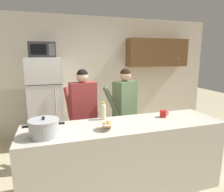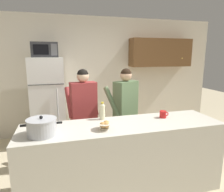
{
  "view_description": "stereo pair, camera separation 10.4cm",
  "coord_description": "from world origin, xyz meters",
  "px_view_note": "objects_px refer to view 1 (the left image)",
  "views": [
    {
      "loc": [
        -0.87,
        -2.21,
        1.76
      ],
      "look_at": [
        0.0,
        0.55,
        1.17
      ],
      "focal_mm": 31.97,
      "sensor_mm": 36.0,
      "label": 1
    },
    {
      "loc": [
        -0.77,
        -2.24,
        1.76
      ],
      "look_at": [
        0.0,
        0.55,
        1.17
      ],
      "focal_mm": 31.97,
      "sensor_mm": 36.0,
      "label": 2
    }
  ],
  "objects_px": {
    "microwave": "(42,50)",
    "bread_bowl": "(107,125)",
    "person_by_sink": "(125,105)",
    "refrigerator": "(46,102)",
    "person_near_pot": "(83,108)",
    "bottle_near_edge": "(103,111)",
    "cooking_pot": "(44,128)",
    "coffee_mug": "(163,114)"
  },
  "relations": [
    {
      "from": "person_by_sink",
      "to": "cooking_pot",
      "type": "distance_m",
      "value": 1.49
    },
    {
      "from": "refrigerator",
      "to": "bottle_near_edge",
      "type": "height_order",
      "value": "refrigerator"
    },
    {
      "from": "refrigerator",
      "to": "microwave",
      "type": "xyz_separation_m",
      "value": [
        0.0,
        -0.02,
        1.0
      ]
    },
    {
      "from": "person_by_sink",
      "to": "refrigerator",
      "type": "bearing_deg",
      "value": 138.16
    },
    {
      "from": "refrigerator",
      "to": "cooking_pot",
      "type": "xyz_separation_m",
      "value": [
        0.01,
        -1.95,
        0.15
      ]
    },
    {
      "from": "person_by_sink",
      "to": "bottle_near_edge",
      "type": "xyz_separation_m",
      "value": [
        -0.49,
        -0.48,
        0.07
      ]
    },
    {
      "from": "cooking_pot",
      "to": "bottle_near_edge",
      "type": "height_order",
      "value": "bottle_near_edge"
    },
    {
      "from": "person_by_sink",
      "to": "cooking_pot",
      "type": "xyz_separation_m",
      "value": [
        -1.23,
        -0.84,
        0.05
      ]
    },
    {
      "from": "person_by_sink",
      "to": "bread_bowl",
      "type": "xyz_separation_m",
      "value": [
        -0.55,
        -0.86,
        0.01
      ]
    },
    {
      "from": "bottle_near_edge",
      "to": "microwave",
      "type": "bearing_deg",
      "value": 115.65
    },
    {
      "from": "refrigerator",
      "to": "bottle_near_edge",
      "type": "xyz_separation_m",
      "value": [
        0.75,
        -1.59,
        0.17
      ]
    },
    {
      "from": "refrigerator",
      "to": "person_near_pot",
      "type": "xyz_separation_m",
      "value": [
        0.57,
        -1.06,
        0.1
      ]
    },
    {
      "from": "person_near_pot",
      "to": "person_by_sink",
      "type": "xyz_separation_m",
      "value": [
        0.67,
        -0.05,
        0.0
      ]
    },
    {
      "from": "microwave",
      "to": "coffee_mug",
      "type": "xyz_separation_m",
      "value": [
        1.58,
        -1.72,
        -0.9
      ]
    },
    {
      "from": "coffee_mug",
      "to": "bottle_near_edge",
      "type": "xyz_separation_m",
      "value": [
        -0.82,
        0.15,
        0.07
      ]
    },
    {
      "from": "microwave",
      "to": "bread_bowl",
      "type": "bearing_deg",
      "value": -70.32
    },
    {
      "from": "bread_bowl",
      "to": "bottle_near_edge",
      "type": "bearing_deg",
      "value": 81.46
    },
    {
      "from": "cooking_pot",
      "to": "bread_bowl",
      "type": "bearing_deg",
      "value": -1.48
    },
    {
      "from": "coffee_mug",
      "to": "person_near_pot",
      "type": "bearing_deg",
      "value": 145.82
    },
    {
      "from": "person_near_pot",
      "to": "person_by_sink",
      "type": "distance_m",
      "value": 0.67
    },
    {
      "from": "cooking_pot",
      "to": "person_near_pot",
      "type": "bearing_deg",
      "value": 57.91
    },
    {
      "from": "person_near_pot",
      "to": "coffee_mug",
      "type": "xyz_separation_m",
      "value": [
        1.01,
        -0.68,
        0.0
      ]
    },
    {
      "from": "refrigerator",
      "to": "microwave",
      "type": "relative_size",
      "value": 3.59
    },
    {
      "from": "person_by_sink",
      "to": "bottle_near_edge",
      "type": "distance_m",
      "value": 0.69
    },
    {
      "from": "bottle_near_edge",
      "to": "cooking_pot",
      "type": "bearing_deg",
      "value": -154.11
    },
    {
      "from": "microwave",
      "to": "person_by_sink",
      "type": "bearing_deg",
      "value": -41.28
    },
    {
      "from": "person_by_sink",
      "to": "person_near_pot",
      "type": "bearing_deg",
      "value": 175.62
    },
    {
      "from": "refrigerator",
      "to": "cooking_pot",
      "type": "relative_size",
      "value": 4.05
    },
    {
      "from": "bottle_near_edge",
      "to": "person_near_pot",
      "type": "bearing_deg",
      "value": 109.12
    },
    {
      "from": "coffee_mug",
      "to": "bottle_near_edge",
      "type": "bearing_deg",
      "value": 169.53
    },
    {
      "from": "coffee_mug",
      "to": "bread_bowl",
      "type": "bearing_deg",
      "value": -165.51
    },
    {
      "from": "person_near_pot",
      "to": "bread_bowl",
      "type": "height_order",
      "value": "person_near_pot"
    },
    {
      "from": "person_near_pot",
      "to": "bottle_near_edge",
      "type": "xyz_separation_m",
      "value": [
        0.18,
        -0.53,
        0.07
      ]
    },
    {
      "from": "person_by_sink",
      "to": "bottle_near_edge",
      "type": "relative_size",
      "value": 6.57
    },
    {
      "from": "person_by_sink",
      "to": "cooking_pot",
      "type": "height_order",
      "value": "person_by_sink"
    },
    {
      "from": "person_near_pot",
      "to": "cooking_pot",
      "type": "distance_m",
      "value": 1.05
    },
    {
      "from": "person_near_pot",
      "to": "cooking_pot",
      "type": "height_order",
      "value": "person_near_pot"
    },
    {
      "from": "bread_bowl",
      "to": "bottle_near_edge",
      "type": "height_order",
      "value": "bottle_near_edge"
    },
    {
      "from": "cooking_pot",
      "to": "coffee_mug",
      "type": "height_order",
      "value": "cooking_pot"
    },
    {
      "from": "microwave",
      "to": "bottle_near_edge",
      "type": "bearing_deg",
      "value": -64.35
    },
    {
      "from": "microwave",
      "to": "bottle_near_edge",
      "type": "relative_size",
      "value": 2.02
    },
    {
      "from": "refrigerator",
      "to": "cooking_pot",
      "type": "height_order",
      "value": "refrigerator"
    }
  ]
}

